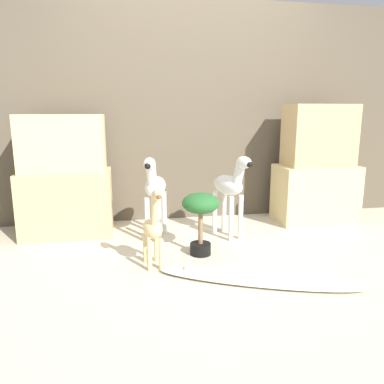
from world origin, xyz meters
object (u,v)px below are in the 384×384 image
(surfboard, at_px, (257,278))
(potted_palm_front, at_px, (201,211))
(zebra_left, at_px, (155,188))
(giraffe_figurine, at_px, (153,228))
(zebra_right, at_px, (230,187))

(surfboard, bearing_deg, potted_palm_front, 116.91)
(zebra_left, relative_size, potted_palm_front, 1.51)
(giraffe_figurine, height_order, surfboard, giraffe_figurine)
(zebra_right, height_order, zebra_left, same)
(surfboard, bearing_deg, zebra_right, 85.72)
(zebra_left, bearing_deg, potted_palm_front, -53.49)
(potted_palm_front, bearing_deg, surfboard, -63.09)
(giraffe_figurine, bearing_deg, potted_palm_front, 25.59)
(zebra_right, bearing_deg, surfboard, -94.28)
(giraffe_figurine, distance_m, potted_palm_front, 0.43)
(giraffe_figurine, height_order, potted_palm_front, giraffe_figurine)
(giraffe_figurine, bearing_deg, zebra_left, 83.98)
(zebra_left, height_order, giraffe_figurine, zebra_left)
(zebra_right, bearing_deg, giraffe_figurine, -142.68)
(zebra_left, height_order, surfboard, zebra_left)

